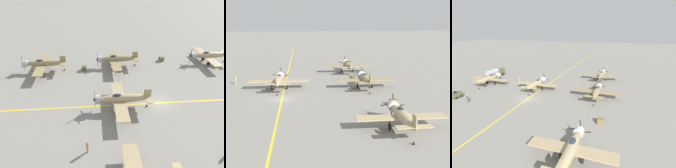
{
  "view_description": "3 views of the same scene",
  "coord_description": "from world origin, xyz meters",
  "views": [
    {
      "loc": [
        -31.84,
        11.18,
        22.86
      ],
      "look_at": [
        3.44,
        8.09,
        2.45
      ],
      "focal_mm": 35.0,
      "sensor_mm": 36.0,
      "label": 1
    },
    {
      "loc": [
        3.85,
        -54.11,
        15.01
      ],
      "look_at": [
        10.28,
        2.13,
        1.94
      ],
      "focal_mm": 50.0,
      "sensor_mm": 36.0,
      "label": 2
    },
    {
      "loc": [
        21.65,
        -35.17,
        16.68
      ],
      "look_at": [
        6.6,
        8.66,
        2.04
      ],
      "focal_mm": 28.0,
      "sensor_mm": 36.0,
      "label": 3
    }
  ],
  "objects": [
    {
      "name": "tow_tractor",
      "position": [
        -17.47,
        -5.02,
        0.79
      ],
      "size": [
        1.57,
        2.6,
        1.79
      ],
      "color": "#515638",
      "rests_on": "ground"
    },
    {
      "name": "ground_crew_walking",
      "position": [
        -12.27,
        -6.46,
        1.0
      ],
      "size": [
        0.4,
        0.4,
        1.83
      ],
      "color": "#334256",
      "rests_on": "ground"
    },
    {
      "name": "fuel_tanker",
      "position": [
        -22.11,
        15.22,
        1.51
      ],
      "size": [
        2.67,
        8.0,
        2.98
      ],
      "color": "black",
      "rests_on": "ground"
    },
    {
      "name": "airplane_mid_center",
      "position": [
        -0.92,
        6.85,
        2.01
      ],
      "size": [
        12.0,
        9.98,
        3.74
      ],
      "rotation": [
        0.0,
        0.0,
        0.17
      ],
      "color": "tan",
      "rests_on": "ground"
    },
    {
      "name": "taxiway_stripe",
      "position": [
        0.0,
        0.0,
        0.0
      ],
      "size": [
        0.3,
        160.0,
        0.01
      ],
      "primitive_type": "cube",
      "color": "yellow",
      "rests_on": "ground"
    },
    {
      "name": "ground_plane",
      "position": [
        0.0,
        0.0,
        0.0
      ],
      "size": [
        400.0,
        400.0,
        0.0
      ],
      "primitive_type": "plane",
      "color": "gray"
    },
    {
      "name": "airplane_mid_right",
      "position": [
        16.19,
        5.91,
        2.01
      ],
      "size": [
        12.0,
        9.98,
        3.65
      ],
      "rotation": [
        0.0,
        0.0,
        0.11
      ],
      "color": "#927D54",
      "rests_on": "ground"
    },
    {
      "name": "airplane_mid_left",
      "position": [
        -17.3,
        6.79,
        2.01
      ],
      "size": [
        12.0,
        9.98,
        3.8
      ],
      "rotation": [
        0.0,
        0.0,
        -0.3
      ],
      "color": "tan",
      "rests_on": "ground"
    },
    {
      "name": "supply_crate_mid_lane",
      "position": [
        14.85,
        13.68,
        0.5
      ],
      "size": [
        1.31,
        1.14,
        1.0
      ],
      "primitive_type": "cube",
      "rotation": [
        0.0,
        0.0,
        -0.13
      ],
      "color": "brown",
      "rests_on": "ground"
    },
    {
      "name": "airplane_near_right",
      "position": [
        16.4,
        -17.14,
        2.01
      ],
      "size": [
        12.0,
        9.98,
        3.8
      ],
      "rotation": [
        0.0,
        0.0,
        0.05
      ],
      "color": "tan",
      "rests_on": "ground"
    },
    {
      "name": "supply_crate_by_tanker",
      "position": [
        18.67,
        -6.01,
        0.51
      ],
      "size": [
        1.44,
        1.29,
        1.03
      ],
      "primitive_type": "cube",
      "rotation": [
        0.0,
        0.0,
        0.24
      ],
      "color": "brown",
      "rests_on": "ground"
    },
    {
      "name": "ground_crew_inspecting",
      "position": [
        -10.47,
        12.62,
        1.01
      ],
      "size": [
        0.4,
        0.4,
        1.86
      ],
      "color": "tan",
      "rests_on": "ground"
    },
    {
      "name": "airplane_far_right",
      "position": [
        15.09,
        22.89,
        2.01
      ],
      "size": [
        12.0,
        9.98,
        3.78
      ],
      "rotation": [
        0.0,
        0.0,
        0.14
      ],
      "color": "#948057",
      "rests_on": "ground"
    }
  ]
}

